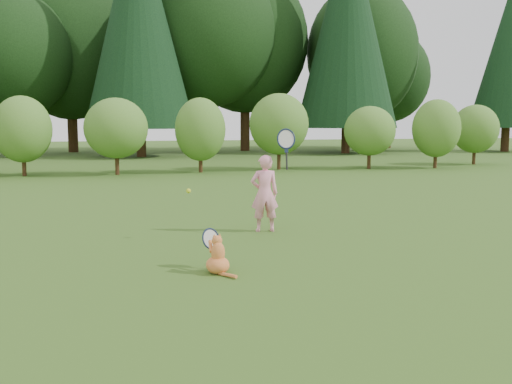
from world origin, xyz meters
name	(u,v)px	position (x,y,z in m)	size (l,w,h in m)	color
ground	(256,246)	(0.00, 0.00, 0.00)	(100.00, 100.00, 0.00)	#2C5618
shrub_row	(167,134)	(0.00, 13.00, 1.40)	(28.00, 3.00, 2.80)	#497D27
woodland_backdrop	(146,13)	(0.00, 23.00, 7.50)	(48.00, 10.00, 15.00)	black
child	(265,191)	(0.42, 1.05, 0.67)	(0.74, 0.49, 1.91)	pink
cat	(217,253)	(-0.84, -1.37, 0.25)	(0.37, 0.69, 0.64)	#C26125
tennis_ball	(189,191)	(-0.90, 0.73, 0.76)	(0.07, 0.07, 0.07)	#B0CA17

